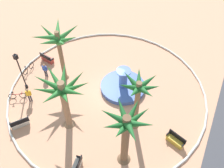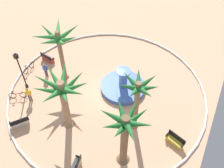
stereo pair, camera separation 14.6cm
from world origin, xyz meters
name	(u,v)px [view 2 (the right image)]	position (x,y,z in m)	size (l,w,h in m)	color
ground_plane	(107,92)	(0.00, 0.00, 0.00)	(80.00, 80.00, 0.00)	tan
plaza_curb	(107,91)	(0.00, 0.00, 0.10)	(19.00, 19.00, 0.20)	silver
fountain	(123,86)	(-1.12, 1.15, 0.34)	(4.38, 4.38, 2.45)	#38569E
palm_tree_near_fountain	(58,42)	(0.16, -4.81, 4.57)	(4.29, 4.29, 5.91)	brown
palm_tree_by_curb	(62,93)	(4.75, -1.29, 4.11)	(4.37, 4.54, 5.53)	#8E6B4C
palm_tree_mid_plaza	(125,130)	(5.66, 4.32, 4.20)	(3.50, 3.67, 5.86)	brown
palm_tree_far_side	(138,93)	(2.36, 3.87, 4.27)	(3.19, 3.21, 5.67)	brown
bench_east	(48,58)	(-1.15, -7.95, 0.35)	(0.73, 1.66, 1.00)	#B73D33
bench_west	(75,167)	(8.02, 1.46, 0.35)	(1.66, 0.77, 1.00)	beige
bench_north	(20,122)	(6.75, -4.98, 0.35)	(1.58, 1.36, 1.00)	beige
bench_southeast	(175,141)	(2.49, 7.49, 0.35)	(0.98, 1.68, 1.00)	gold
lamppost	(20,68)	(2.98, -7.46, 2.55)	(0.32, 0.32, 4.36)	black
bicycle_red_frame	(18,95)	(4.44, -7.24, 0.38)	(0.95, 1.50, 0.94)	black
bicycle_by_lamppost	(29,68)	(1.00, -8.77, 0.38)	(1.72, 0.44, 0.94)	black
person_cyclist_helmet	(45,69)	(0.86, -6.60, 0.95)	(0.28, 0.52, 1.70)	#33333D
person_cyclist_photo	(29,94)	(4.20, -5.95, 0.94)	(0.36, 0.44, 1.67)	#33333D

